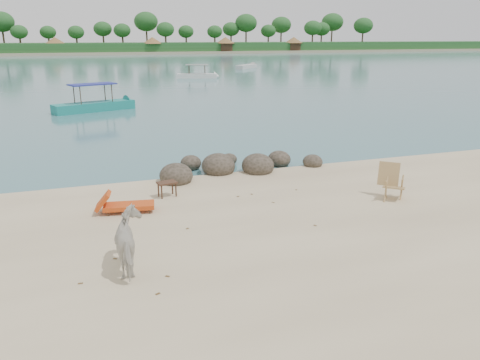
# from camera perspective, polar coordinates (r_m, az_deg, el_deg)

# --- Properties ---
(water) EXTENTS (400.00, 400.00, 0.00)m
(water) POSITION_cam_1_polar(r_m,az_deg,el_deg) (99.84, -17.10, 13.61)
(water) COLOR #36686D
(water) RESTS_ON ground
(far_shore) EXTENTS (420.00, 90.00, 1.40)m
(far_shore) POSITION_cam_1_polar(r_m,az_deg,el_deg) (179.77, -18.11, 14.75)
(far_shore) COLOR tan
(far_shore) RESTS_ON ground
(far_scenery) EXTENTS (420.00, 18.00, 9.50)m
(far_scenery) POSITION_cam_1_polar(r_m,az_deg,el_deg) (146.42, -17.92, 15.65)
(far_scenery) COLOR #1E4C1E
(far_scenery) RESTS_ON ground
(boulders) EXTENTS (6.35, 2.86, 0.92)m
(boulders) POSITION_cam_1_polar(r_m,az_deg,el_deg) (17.19, -1.17, 1.57)
(boulders) COLOR #312B20
(boulders) RESTS_ON ground
(cow) EXTENTS (0.70, 1.49, 1.25)m
(cow) POSITION_cam_1_polar(r_m,az_deg,el_deg) (10.18, -13.11, -7.50)
(cow) COLOR beige
(cow) RESTS_ON ground
(side_table) EXTENTS (0.64, 0.48, 0.47)m
(side_table) POSITION_cam_1_polar(r_m,az_deg,el_deg) (14.64, -8.87, -1.24)
(side_table) COLOR #321F14
(side_table) RESTS_ON ground
(lounge_chair) EXTENTS (1.82, 0.88, 0.52)m
(lounge_chair) POSITION_cam_1_polar(r_m,az_deg,el_deg) (13.57, -13.39, -2.87)
(lounge_chair) COLOR #CA4217
(lounge_chair) RESTS_ON ground
(deck_chair) EXTENTS (1.01, 1.01, 1.07)m
(deck_chair) POSITION_cam_1_polar(r_m,az_deg,el_deg) (14.92, 18.31, -0.36)
(deck_chair) COLOR tan
(deck_chair) RESTS_ON ground
(boat_near) EXTENTS (6.17, 3.39, 2.96)m
(boat_near) POSITION_cam_1_polar(r_m,az_deg,el_deg) (33.38, -17.53, 10.63)
(boat_near) COLOR #187F78
(boat_near) RESTS_ON water
(boat_mid) EXTENTS (5.49, 2.68, 2.62)m
(boat_mid) POSITION_cam_1_polar(r_m,az_deg,el_deg) (58.30, -5.28, 13.60)
(boat_mid) COLOR silver
(boat_mid) RESTS_ON water
(boat_far) EXTENTS (5.11, 5.00, 0.68)m
(boat_far) POSITION_cam_1_polar(r_m,az_deg,el_deg) (76.45, 0.82, 13.74)
(boat_far) COLOR beige
(boat_far) RESTS_ON water
(dead_leaves) EXTENTS (6.81, 5.15, 0.00)m
(dead_leaves) POSITION_cam_1_polar(r_m,az_deg,el_deg) (12.21, -2.53, -5.98)
(dead_leaves) COLOR brown
(dead_leaves) RESTS_ON ground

